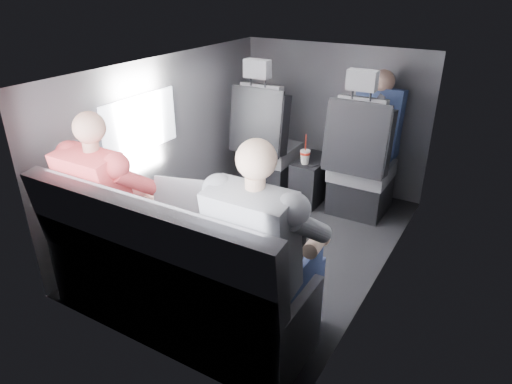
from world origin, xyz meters
The scene contains 19 objects.
floor centered at (0.00, 0.00, 0.00)m, with size 2.60×2.60×0.00m, color black.
ceiling centered at (0.00, 0.00, 1.35)m, with size 2.60×2.60×0.00m, color #B2B2AD.
panel_left centered at (-0.90, 0.00, 0.68)m, with size 0.02×2.60×1.35m, color #56565B.
panel_right centered at (0.90, 0.00, 0.68)m, with size 0.02×2.60×1.35m, color #56565B.
panel_front centered at (0.00, 1.30, 0.68)m, with size 1.80×0.02×1.35m, color #56565B.
panel_back centered at (0.00, -1.30, 0.68)m, with size 1.80×0.02×1.35m, color #56565B.
side_window centered at (-0.88, -0.30, 0.90)m, with size 0.02×0.75×0.42m, color white.
seatbelt centered at (0.45, 0.67, 0.80)m, with size 0.05×0.01×0.65m, color black.
front_seat_left centered at (-0.45, 0.84, 0.40)m, with size 0.52×0.58×1.26m.
front_seat_right centered at (0.45, 0.84, 0.40)m, with size 0.52×0.58×1.26m.
center_console centered at (0.00, 0.88, 0.20)m, with size 0.24×0.48×0.41m.
rear_bench centered at (0.00, -1.06, 0.31)m, with size 1.60×0.57×0.92m.
soda_cup centered at (-0.02, 0.75, 0.47)m, with size 0.09×0.09×0.27m.
laptop_white centered at (-0.46, -0.78, 0.63)m, with size 0.32×0.31×0.22m.
laptop_silver centered at (-0.03, -0.76, 0.64)m, with size 0.45×0.45×0.27m.
laptop_black centered at (0.56, -0.74, 0.63)m, with size 0.35×0.33×0.23m.
passenger_rear_left centered at (-0.49, -0.97, 0.63)m, with size 0.51×0.63×1.23m.
passenger_rear_right centered at (0.56, -0.97, 0.64)m, with size 0.53×0.64×1.26m.
passenger_front_right centered at (0.49, 1.10, 0.75)m, with size 0.39×0.39×0.77m.
Camera 1 is at (1.49, -2.66, 1.89)m, focal length 32.00 mm.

